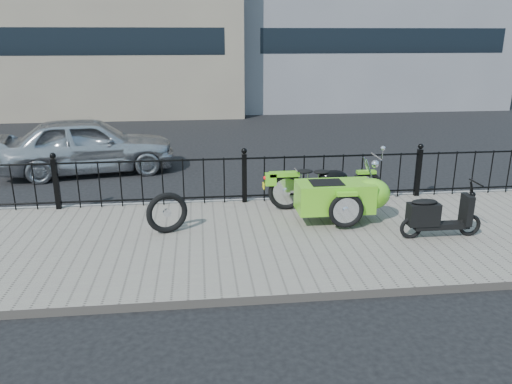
{
  "coord_description": "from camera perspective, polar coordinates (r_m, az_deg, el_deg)",
  "views": [
    {
      "loc": [
        -0.83,
        -7.91,
        3.24
      ],
      "look_at": [
        0.07,
        -0.1,
        0.76
      ],
      "focal_mm": 35.0,
      "sensor_mm": 36.0,
      "label": 1
    }
  ],
  "objects": [
    {
      "name": "scooter",
      "position": [
        8.45,
        19.89,
        -2.64
      ],
      "size": [
        1.36,
        0.4,
        0.92
      ],
      "color": "black",
      "rests_on": "sidewalk"
    },
    {
      "name": "iron_fence",
      "position": [
        9.62,
        -1.34,
        1.52
      ],
      "size": [
        14.11,
        0.11,
        1.08
      ],
      "color": "black",
      "rests_on": "sidewalk"
    },
    {
      "name": "motorcycle_sidecar",
      "position": [
        8.84,
        9.83,
        -0.15
      ],
      "size": [
        2.28,
        1.47,
        0.98
      ],
      "color": "black",
      "rests_on": "sidewalk"
    },
    {
      "name": "spare_tire",
      "position": [
        8.27,
        -10.13,
        -2.36
      ],
      "size": [
        0.69,
        0.32,
        0.69
      ],
      "primitive_type": "torus",
      "rotation": [
        1.57,
        0.0,
        0.33
      ],
      "color": "black",
      "rests_on": "sidewalk"
    },
    {
      "name": "sidewalk",
      "position": [
        8.1,
        -0.14,
        -5.57
      ],
      "size": [
        30.0,
        3.8,
        0.12
      ],
      "primitive_type": "cube",
      "color": "gray",
      "rests_on": "ground"
    },
    {
      "name": "ground",
      "position": [
        8.59,
        -0.51,
        -4.64
      ],
      "size": [
        120.0,
        120.0,
        0.0
      ],
      "primitive_type": "plane",
      "color": "black",
      "rests_on": "ground"
    },
    {
      "name": "curb",
      "position": [
        9.91,
        -1.4,
        -1.19
      ],
      "size": [
        30.0,
        0.1,
        0.12
      ],
      "primitive_type": "cube",
      "color": "gray",
      "rests_on": "ground"
    },
    {
      "name": "sedan_car",
      "position": [
        12.79,
        -18.58,
        5.12
      ],
      "size": [
        4.27,
        2.3,
        1.38
      ],
      "primitive_type": "imported",
      "rotation": [
        0.0,
        0.0,
        1.74
      ],
      "color": "#AEB0B5",
      "rests_on": "ground"
    }
  ]
}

